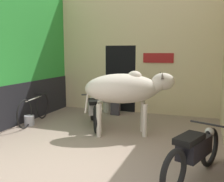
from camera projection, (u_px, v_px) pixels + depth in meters
ground_plane at (63, 171)px, 4.19m from camera, size 30.00×30.00×0.00m
wall_left_shopfront at (18, 53)px, 6.83m from camera, size 0.25×4.42×3.86m
wall_back_with_doorway at (133, 59)px, 8.32m from camera, size 4.99×0.93×3.86m
cow at (126, 89)px, 5.94m from camera, size 2.09×1.24×1.47m
motorcycle_near at (194, 152)px, 3.87m from camera, size 0.83×1.79×0.77m
motorcycle_far at (94, 110)px, 6.69m from camera, size 0.95×1.65×0.76m
bicycle at (34, 109)px, 6.99m from camera, size 0.45×1.73×0.75m
shopkeeper_seated at (117, 95)px, 7.97m from camera, size 0.38×0.33×1.16m
plastic_stool at (107, 106)px, 8.31m from camera, size 0.38×0.38×0.38m
bucket at (29, 120)px, 6.80m from camera, size 0.26×0.26×0.26m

